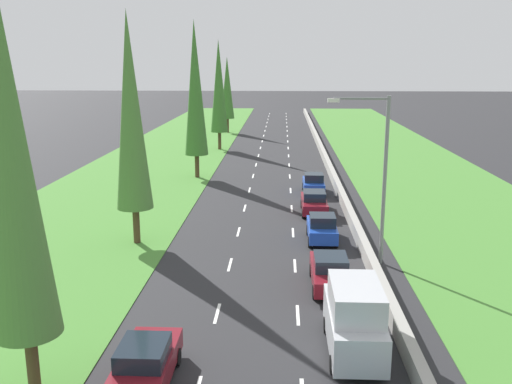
# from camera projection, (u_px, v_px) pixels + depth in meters

# --- Properties ---
(ground_plane) EXTENTS (300.00, 300.00, 0.00)m
(ground_plane) POSITION_uv_depth(u_px,v_px,m) (273.00, 160.00, 62.25)
(ground_plane) COLOR #28282B
(ground_plane) RESTS_ON ground
(grass_verge_left) EXTENTS (14.00, 140.00, 0.04)m
(grass_verge_left) POSITION_uv_depth(u_px,v_px,m) (160.00, 159.00, 62.82)
(grass_verge_left) COLOR #478433
(grass_verge_left) RESTS_ON ground
(grass_verge_right) EXTENTS (14.00, 140.00, 0.04)m
(grass_verge_right) POSITION_uv_depth(u_px,v_px,m) (404.00, 161.00, 61.59)
(grass_verge_right) COLOR #478433
(grass_verge_right) RESTS_ON ground
(median_barrier) EXTENTS (0.44, 120.00, 0.85)m
(median_barrier) POSITION_uv_depth(u_px,v_px,m) (325.00, 157.00, 61.89)
(median_barrier) COLOR #9E9B93
(median_barrier) RESTS_ON ground
(lane_markings) EXTENTS (3.64, 116.00, 0.01)m
(lane_markings) POSITION_uv_depth(u_px,v_px,m) (273.00, 160.00, 62.25)
(lane_markings) COLOR white
(lane_markings) RESTS_ON ground
(maroon_sedan_left_lane) EXTENTS (1.82, 4.50, 1.64)m
(maroon_sedan_left_lane) POSITION_uv_depth(u_px,v_px,m) (145.00, 365.00, 18.71)
(maroon_sedan_left_lane) COLOR maroon
(maroon_sedan_left_lane) RESTS_ON ground
(silver_van_right_lane) EXTENTS (1.96, 4.90, 2.82)m
(silver_van_right_lane) POSITION_uv_depth(u_px,v_px,m) (354.00, 318.00, 20.79)
(silver_van_right_lane) COLOR silver
(silver_van_right_lane) RESTS_ON ground
(maroon_sedan_right_lane) EXTENTS (1.82, 4.50, 1.64)m
(maroon_sedan_right_lane) POSITION_uv_depth(u_px,v_px,m) (330.00, 271.00, 27.04)
(maroon_sedan_right_lane) COLOR maroon
(maroon_sedan_right_lane) RESTS_ON ground
(blue_hatchback_right_lane) EXTENTS (1.74, 3.90, 1.72)m
(blue_hatchback_right_lane) POSITION_uv_depth(u_px,v_px,m) (322.00, 228.00, 34.00)
(blue_hatchback_right_lane) COLOR #1E47B7
(blue_hatchback_right_lane) RESTS_ON ground
(maroon_sedan_right_lane_fifth) EXTENTS (1.82, 4.50, 1.64)m
(maroon_sedan_right_lane_fifth) POSITION_uv_depth(u_px,v_px,m) (314.00, 202.00, 40.36)
(maroon_sedan_right_lane_fifth) COLOR maroon
(maroon_sedan_right_lane_fifth) RESTS_ON ground
(blue_hatchback_right_lane_sixth) EXTENTS (1.74, 3.90, 1.72)m
(blue_hatchback_right_lane_sixth) POSITION_uv_depth(u_px,v_px,m) (314.00, 184.00, 46.40)
(blue_hatchback_right_lane_sixth) COLOR #1E47B7
(blue_hatchback_right_lane_sixth) RESTS_ON ground
(poplar_tree_nearest) EXTENTS (2.12, 2.12, 12.88)m
(poplar_tree_nearest) POSITION_uv_depth(u_px,v_px,m) (13.00, 171.00, 16.80)
(poplar_tree_nearest) COLOR #4C3823
(poplar_tree_nearest) RESTS_ON ground
(poplar_tree_second) EXTENTS (2.14, 2.14, 13.55)m
(poplar_tree_second) POSITION_uv_depth(u_px,v_px,m) (131.00, 113.00, 32.09)
(poplar_tree_second) COLOR #4C3823
(poplar_tree_second) RESTS_ON ground
(poplar_tree_third) EXTENTS (2.16, 2.16, 14.39)m
(poplar_tree_third) POSITION_uv_depth(u_px,v_px,m) (195.00, 89.00, 51.11)
(poplar_tree_third) COLOR #4C3823
(poplar_tree_third) RESTS_ON ground
(poplar_tree_fourth) EXTENTS (2.13, 2.13, 13.31)m
(poplar_tree_fourth) POSITION_uv_depth(u_px,v_px,m) (219.00, 87.00, 68.10)
(poplar_tree_fourth) COLOR #4C3823
(poplar_tree_fourth) RESTS_ON ground
(poplar_tree_fifth) EXTENTS (2.09, 2.09, 11.44)m
(poplar_tree_fifth) POSITION_uv_depth(u_px,v_px,m) (227.00, 88.00, 84.75)
(poplar_tree_fifth) COLOR #4C3823
(poplar_tree_fifth) RESTS_ON ground
(street_light_mast) EXTENTS (3.20, 0.28, 9.00)m
(street_light_mast) POSITION_uv_depth(u_px,v_px,m) (379.00, 168.00, 29.31)
(street_light_mast) COLOR gray
(street_light_mast) RESTS_ON ground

